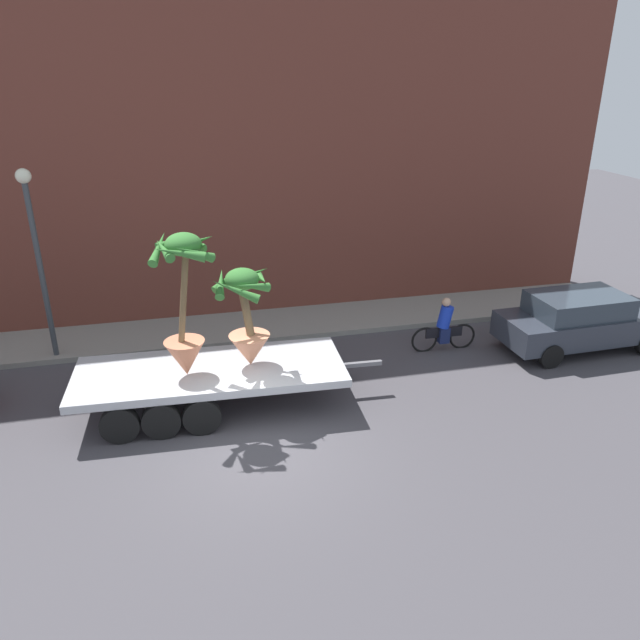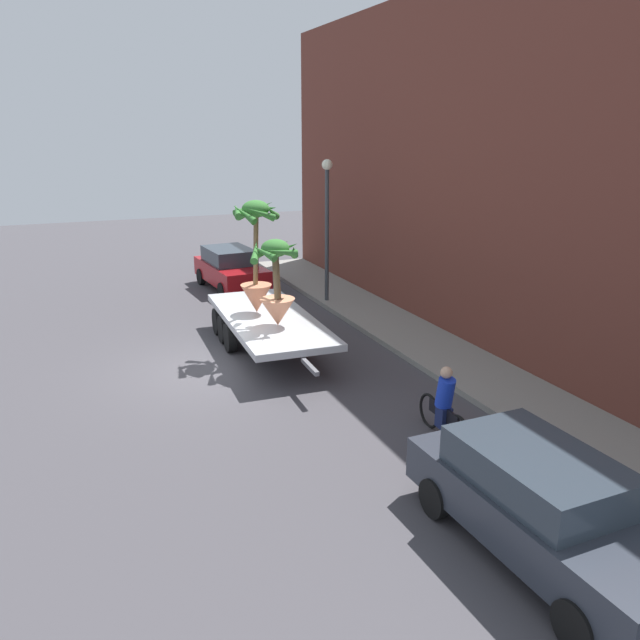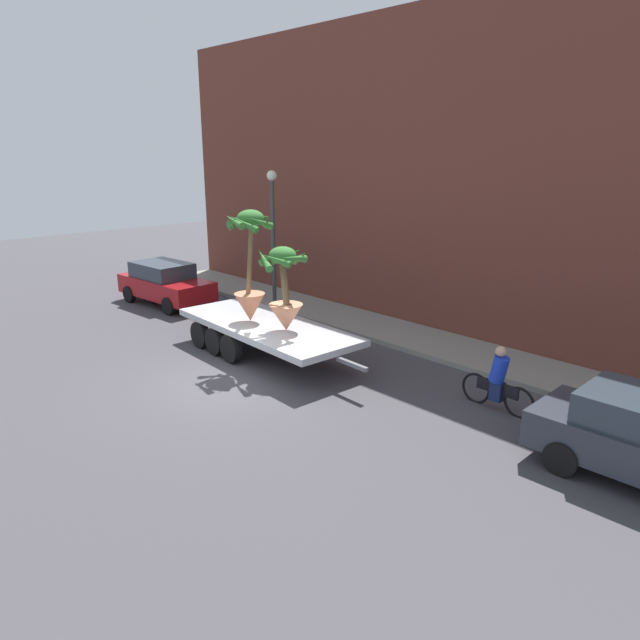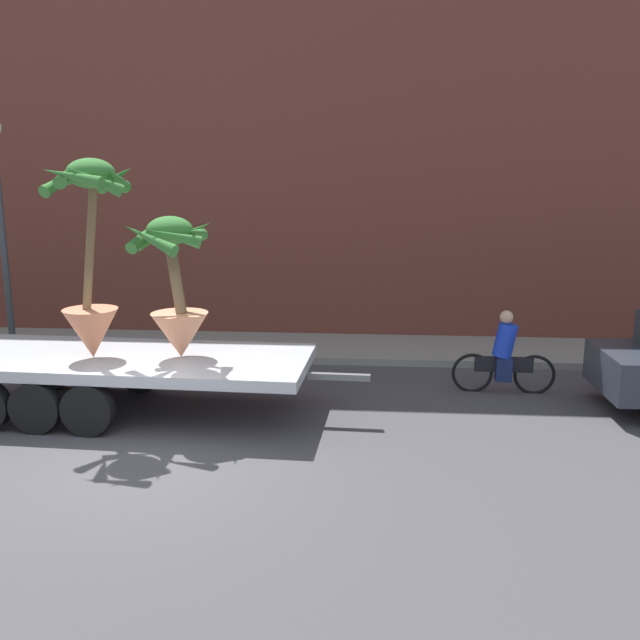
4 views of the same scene
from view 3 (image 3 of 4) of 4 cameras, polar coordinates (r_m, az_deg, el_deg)
The scene contains 9 objects.
ground_plane at distance 14.98m, azimuth -8.98°, elevation -6.02°, with size 60.00×60.00×0.00m, color #423F44.
sidewalk at distance 18.83m, azimuth 6.44°, elevation -0.96°, with size 24.00×2.20×0.15m, color gray.
building_facade at distance 19.33m, azimuth 10.28°, elevation 13.91°, with size 24.00×1.20×9.81m, color brown.
flatbed_trailer at distance 16.62m, azimuth -5.80°, elevation -0.82°, with size 6.98×2.53×0.98m.
potted_palm_rear at distance 16.22m, azimuth -6.92°, elevation 5.08°, with size 1.41×1.39×3.14m.
potted_palm_middle at distance 15.41m, azimuth -3.52°, elevation 2.84°, with size 1.36×1.47×2.26m.
cyclist at distance 13.65m, azimuth 17.12°, elevation -5.83°, with size 1.84×0.35×1.54m.
trailing_car at distance 22.73m, azimuth -14.99°, elevation 3.56°, with size 4.21×2.07×1.58m.
street_lamp at distance 20.92m, azimuth -4.67°, elevation 9.68°, with size 0.36×0.36×4.83m.
Camera 3 is at (11.54, -7.69, 5.67)m, focal length 32.52 mm.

